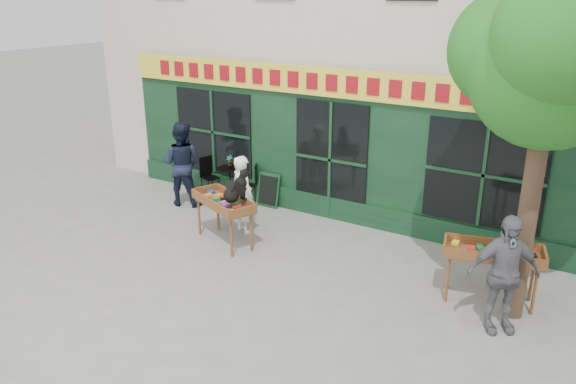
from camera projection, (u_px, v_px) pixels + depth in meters
name	position (u px, v px, depth m)	size (l,w,h in m)	color
ground	(272.00, 257.00, 10.67)	(80.00, 80.00, 0.00)	slate
street_tree	(558.00, 45.00, 7.42)	(3.05, 2.90, 5.60)	#382619
book_cart_center	(223.00, 204.00, 11.02)	(1.62, 1.14, 0.99)	brown
dog	(235.00, 186.00, 10.65)	(0.34, 0.60, 0.60)	black
woman	(243.00, 194.00, 11.54)	(0.60, 0.40, 1.65)	white
book_cart_right	(493.00, 255.00, 8.90)	(1.61, 0.96, 0.99)	brown
man_right	(503.00, 274.00, 8.12)	(1.08, 0.45, 1.83)	#5B5B60
bistro_table	(230.00, 177.00, 13.54)	(0.60, 0.60, 0.76)	black
bistro_chair_left	(208.00, 173.00, 13.79)	(0.45, 0.45, 0.95)	black
bistro_chair_right	(253.00, 180.00, 13.27)	(0.49, 0.49, 0.95)	black
potted_plant	(230.00, 162.00, 13.41)	(0.16, 0.11, 0.31)	gray
man_left	(182.00, 164.00, 13.01)	(0.96, 0.75, 1.98)	black
chalkboard	(268.00, 190.00, 13.06)	(0.57, 0.21, 0.79)	black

